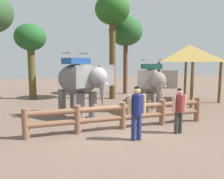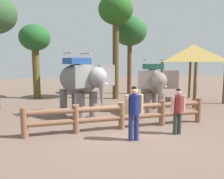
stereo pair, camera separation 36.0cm
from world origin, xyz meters
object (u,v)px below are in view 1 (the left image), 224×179
object	(u,v)px
thatched_shelter	(189,54)
elephant_near_left	(79,81)
log_fence	(123,114)
tourist_man_in_blue	(137,109)
tourist_woman_in_black	(179,107)
tree_deep_back	(112,14)
tree_far_left	(30,41)
tree_back_center	(126,32)
elephant_center	(152,83)

from	to	relation	value
thatched_shelter	elephant_near_left	bearing A→B (deg)	-168.48
log_fence	tourist_man_in_blue	bearing A→B (deg)	-91.86
tourist_woman_in_black	thatched_shelter	size ratio (longest dim) A/B	0.39
log_fence	thatched_shelter	distance (m)	7.83
tourist_woman_in_black	tree_deep_back	world-z (taller)	tree_deep_back
thatched_shelter	tree_far_left	distance (m)	10.68
tourist_woman_in_black	tree_back_center	distance (m)	10.92
elephant_center	tree_far_left	size ratio (longest dim) A/B	0.63
elephant_center	tree_deep_back	bearing A→B (deg)	95.44
log_fence	tree_deep_back	bearing A→B (deg)	73.37
elephant_near_left	tree_far_left	size ratio (longest dim) A/B	0.70
elephant_center	tourist_man_in_blue	distance (m)	4.21
log_fence	elephant_near_left	distance (m)	2.93
thatched_shelter	tree_back_center	size ratio (longest dim) A/B	0.69
elephant_center	tree_back_center	world-z (taller)	tree_back_center
tree_far_left	tree_deep_back	size ratio (longest dim) A/B	0.72
tourist_woman_in_black	tree_deep_back	xyz separation A→B (m)	(0.31, 7.92, 4.90)
tourist_man_in_blue	tree_back_center	xyz separation A→B (m)	(3.92, 10.03, 3.91)
tourist_woman_in_black	tourist_man_in_blue	size ratio (longest dim) A/B	0.92
tourist_woman_in_black	thatched_shelter	bearing A→B (deg)	48.29
tourist_man_in_blue	tree_deep_back	xyz separation A→B (m)	(2.06, 8.02, 4.81)
tourist_man_in_blue	tree_far_left	size ratio (longest dim) A/B	0.35
thatched_shelter	tree_deep_back	size ratio (longest dim) A/B	0.60
tree_back_center	log_fence	bearing A→B (deg)	-113.89
thatched_shelter	tree_deep_back	xyz separation A→B (m)	(-4.26, 2.79, 2.76)
elephant_center	tourist_man_in_blue	size ratio (longest dim) A/B	1.80
tourist_man_in_blue	tree_deep_back	distance (m)	9.58
thatched_shelter	tree_back_center	distance (m)	5.68
tourist_woman_in_black	tree_back_center	bearing A→B (deg)	77.64
tree_deep_back	tourist_man_in_blue	bearing A→B (deg)	-104.38
tree_back_center	tree_deep_back	world-z (taller)	tree_deep_back
tourist_man_in_blue	tree_back_center	size ratio (longest dim) A/B	0.29
elephant_center	tourist_man_in_blue	bearing A→B (deg)	-126.73
elephant_near_left	elephant_center	xyz separation A→B (m)	(3.67, -0.35, -0.17)
tourist_woman_in_black	tourist_man_in_blue	bearing A→B (deg)	-176.63
elephant_center	tree_deep_back	xyz separation A→B (m)	(-0.45, 4.67, 4.32)
log_fence	tree_back_center	size ratio (longest dim) A/B	1.17
tree_far_left	tourist_woman_in_black	bearing A→B (deg)	-62.71
elephant_center	tree_back_center	distance (m)	7.64
tree_back_center	elephant_near_left	bearing A→B (deg)	-128.81
log_fence	tree_deep_back	world-z (taller)	tree_deep_back
elephant_center	tourist_woman_in_black	bearing A→B (deg)	-103.13
tree_deep_back	elephant_near_left	bearing A→B (deg)	-126.76
elephant_center	thatched_shelter	distance (m)	4.53
elephant_near_left	elephant_center	bearing A→B (deg)	-5.51
elephant_center	tree_back_center	size ratio (longest dim) A/B	0.53
tourist_man_in_blue	tree_far_left	xyz separation A→B (m)	(-3.28, 9.83, 2.99)
tourist_man_in_blue	tree_far_left	distance (m)	10.79
thatched_shelter	tree_back_center	world-z (taller)	tree_back_center
elephant_center	tourist_woman_in_black	xyz separation A→B (m)	(-0.76, -3.25, -0.57)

